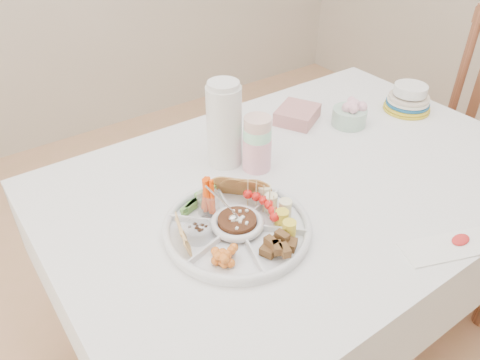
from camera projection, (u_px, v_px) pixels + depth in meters
floor at (288, 330)px, 1.87m from camera, size 4.00×4.00×0.00m
dining_table at (295, 264)px, 1.65m from camera, size 1.52×1.02×0.76m
chair at (479, 156)px, 1.92m from camera, size 0.57×0.57×1.07m
party_tray at (237, 225)px, 1.21m from camera, size 0.46×0.46×0.04m
bean_dip at (237, 223)px, 1.20m from camera, size 0.12×0.12×0.04m
tortillas at (245, 189)px, 1.30m from camera, size 0.14×0.14×0.07m
carrot_cucumber at (200, 193)px, 1.25m from camera, size 0.15×0.15×0.11m
pita_raisins at (188, 231)px, 1.16m from camera, size 0.12×0.12×0.05m
cherries at (228, 257)px, 1.10m from camera, size 0.12×0.12×0.04m
granola_chunks at (278, 244)px, 1.13m from camera, size 0.11×0.11×0.04m
banana_tomato at (284, 203)px, 1.22m from camera, size 0.14×0.14×0.09m
cup_stack at (257, 134)px, 1.39m from camera, size 0.11×0.11×0.24m
thermos at (224, 123)px, 1.41m from camera, size 0.13×0.13×0.28m
flower_bowl at (350, 113)px, 1.66m from camera, size 0.15×0.15×0.09m
napkin_stack at (297, 115)px, 1.69m from camera, size 0.20×0.19×0.05m
plate_stack at (409, 97)px, 1.75m from camera, size 0.22×0.22×0.11m
placemat at (453, 246)px, 1.17m from camera, size 0.28×0.18×0.01m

